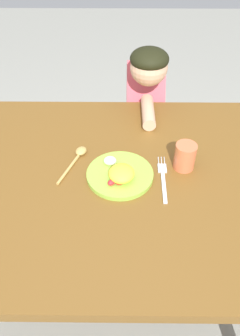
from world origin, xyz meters
The scene contains 7 objects.
ground_plane centered at (0.00, 0.00, 0.00)m, with size 8.00×8.00×0.00m, color gray.
dining_table centered at (0.00, 0.00, 0.63)m, with size 1.24×0.97×0.69m.
plate centered at (0.04, 0.00, 0.71)m, with size 0.23×0.23×0.06m.
fork centered at (0.19, -0.01, 0.70)m, with size 0.03×0.23×0.01m.
spoon centered at (-0.12, 0.10, 0.70)m, with size 0.10×0.20×0.02m.
drinking_cup centered at (0.26, 0.05, 0.74)m, with size 0.08×0.08×0.10m, color #D96A43.
person centered at (0.15, 0.59, 0.50)m, with size 0.20×0.48×0.95m.
Camera 1 is at (0.04, -0.83, 1.51)m, focal length 35.38 mm.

